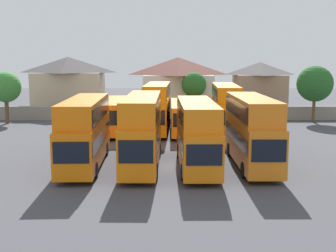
# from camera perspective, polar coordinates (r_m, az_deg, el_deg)

# --- Properties ---
(ground) EXTENTS (140.00, 140.00, 0.00)m
(ground) POSITION_cam_1_polar(r_m,az_deg,el_deg) (50.43, -0.04, -0.34)
(ground) COLOR #424247
(depot_boundary_wall) EXTENTS (56.00, 0.50, 1.80)m
(depot_boundary_wall) POSITION_cam_1_polar(r_m,az_deg,el_deg) (57.40, -0.05, 1.67)
(depot_boundary_wall) COLOR gray
(depot_boundary_wall) RESTS_ON ground
(bus_1) EXTENTS (2.93, 11.55, 4.99)m
(bus_1) POSITION_cam_1_polar(r_m,az_deg,el_deg) (33.18, -10.81, -0.31)
(bus_1) COLOR orange
(bus_1) RESTS_ON ground
(bus_2) EXTENTS (2.61, 11.83, 5.21)m
(bus_2) POSITION_cam_1_polar(r_m,az_deg,el_deg) (32.60, -3.45, -0.12)
(bus_2) COLOR orange
(bus_2) RESTS_ON ground
(bus_3) EXTENTS (2.72, 10.96, 4.85)m
(bus_3) POSITION_cam_1_polar(r_m,az_deg,el_deg) (32.08, 3.63, -0.61)
(bus_3) COLOR orange
(bus_3) RESTS_ON ground
(bus_4) EXTENTS (2.60, 10.94, 5.14)m
(bus_4) POSITION_cam_1_polar(r_m,az_deg,el_deg) (33.10, 10.64, -0.19)
(bus_4) COLOR orange
(bus_4) RESTS_ON ground
(bus_5) EXTENTS (3.37, 11.59, 3.52)m
(bus_5) POSITION_cam_1_polar(r_m,az_deg,el_deg) (48.03, -6.96, 1.56)
(bus_5) COLOR orange
(bus_5) RESTS_ON ground
(bus_6) EXTENTS (2.86, 11.06, 5.24)m
(bus_6) POSITION_cam_1_polar(r_m,az_deg,el_deg) (47.69, -1.50, 2.70)
(bus_6) COLOR orange
(bus_6) RESTS_ON ground
(bus_7) EXTENTS (2.62, 11.47, 3.28)m
(bus_7) POSITION_cam_1_polar(r_m,az_deg,el_deg) (47.34, 1.79, 1.36)
(bus_7) COLOR orange
(bus_7) RESTS_ON ground
(bus_8) EXTENTS (2.99, 11.21, 5.15)m
(bus_8) POSITION_cam_1_polar(r_m,az_deg,el_deg) (47.98, 7.31, 2.61)
(bus_8) COLOR orange
(bus_8) RESTS_ON ground
(house_terrace_left) EXTENTS (10.05, 6.94, 8.19)m
(house_terrace_left) POSITION_cam_1_polar(r_m,az_deg,el_deg) (66.01, -12.82, 5.22)
(house_terrace_left) COLOR #C6B293
(house_terrace_left) RESTS_ON ground
(house_terrace_centre) EXTENTS (10.31, 7.93, 8.13)m
(house_terrace_centre) POSITION_cam_1_polar(r_m,az_deg,el_deg) (64.29, 1.18, 5.33)
(house_terrace_centre) COLOR silver
(house_terrace_centre) RESTS_ON ground
(house_terrace_right) EXTENTS (7.46, 6.60, 7.43)m
(house_terrace_right) POSITION_cam_1_polar(r_m,az_deg,el_deg) (66.79, 11.57, 4.96)
(house_terrace_right) COLOR #9E7A60
(house_terrace_right) RESTS_ON ground
(tree_left_of_lot) EXTENTS (3.72, 3.72, 6.34)m
(tree_left_of_lot) POSITION_cam_1_polar(r_m,az_deg,el_deg) (57.61, -20.36, 4.68)
(tree_left_of_lot) COLOR brown
(tree_left_of_lot) RESTS_ON ground
(tree_behind_wall) EXTENTS (3.33, 3.33, 6.12)m
(tree_behind_wall) POSITION_cam_1_polar(r_m,az_deg,el_deg) (59.68, 3.24, 5.30)
(tree_behind_wall) COLOR brown
(tree_behind_wall) RESTS_ON ground
(tree_right_of_lot) EXTENTS (4.46, 4.46, 7.07)m
(tree_right_of_lot) POSITION_cam_1_polar(r_m,az_deg,el_deg) (58.01, 18.31, 5.19)
(tree_right_of_lot) COLOR brown
(tree_right_of_lot) RESTS_ON ground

